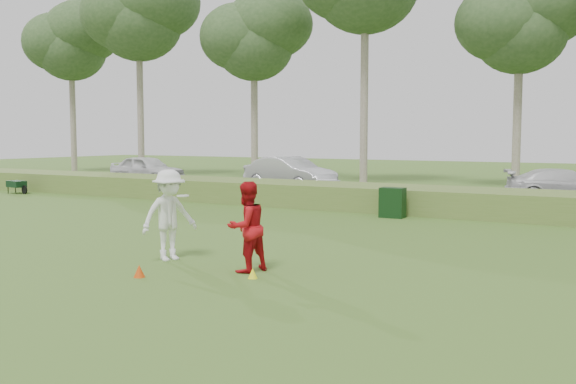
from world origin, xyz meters
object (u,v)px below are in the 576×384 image
Objects in this scene: cone_orange at (139,271)px; car_left at (147,169)px; cone_yellow at (253,273)px; player_red at (247,227)px; utility_cabinet at (392,203)px; car_mid at (290,174)px; player_white at (169,215)px; car_right at (565,186)px.

cone_orange is 25.09m from car_left.
player_red is at bearing 133.72° from cone_yellow.
utility_cabinet is 0.20× the size of car_mid.
cone_orange is at bearing -136.09° from player_white.
car_left reaches higher than cone_yellow.
player_white reaches higher than utility_cabinet.
player_white is 0.43× the size of car_right.
utility_cabinet is 8.96m from car_right.
utility_cabinet is 19.24m from car_left.
car_mid is (-8.03, 7.00, 0.39)m from utility_cabinet.
utility_cabinet is 0.22× the size of car_left.
car_right is at bearing 58.01° from utility_cabinet.
car_left is at bearing 103.65° from car_mid.
car_left reaches higher than cone_orange.
cone_orange is at bearing 146.60° from car_right.
player_white reaches higher than car_right.
car_mid reaches higher than car_left.
cone_yellow is 0.04× the size of car_right.
car_right is at bearing -86.40° from car_left.
player_white is at bearing 111.03° from cone_orange.
player_red reaches higher than car_left.
car_right is at bearing 73.71° from cone_orange.
car_left is (-18.31, 17.16, -0.07)m from player_red.
cone_yellow is 10.30m from utility_cabinet.
car_mid is at bearing 76.17° from car_right.
player_red is 1.05m from cone_yellow.
player_red reaches higher than car_mid.
player_white is 8.17× the size of cone_orange.
car_mid is (-7.03, 18.27, 0.78)m from cone_orange.
car_mid is 12.60m from car_right.
player_red is at bearing -88.28° from utility_cabinet.
car_right is (3.55, 17.97, 0.64)m from cone_yellow.
player_red reaches higher than utility_cabinet.
player_red is 25.09m from car_left.
player_white reaches higher than cone_orange.
car_right is at bearing -70.80° from car_mid.
car_left reaches higher than car_right.
car_mid is at bearing -134.78° from player_red.
utility_cabinet is 0.22× the size of car_right.
player_red is 8.96× the size of cone_yellow.
cone_yellow is at bearing 151.71° from car_right.
player_white is 9.75m from utility_cabinet.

